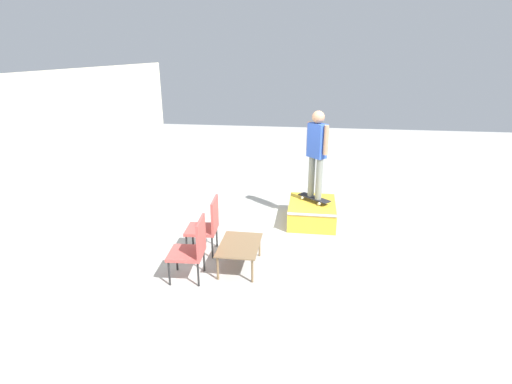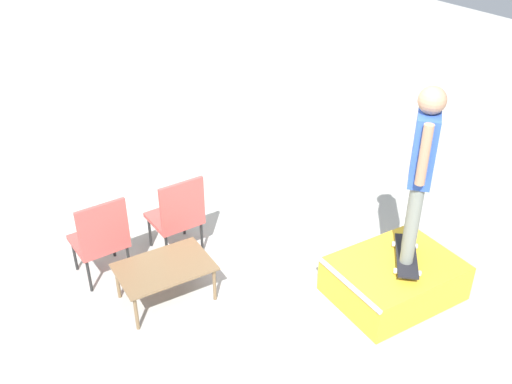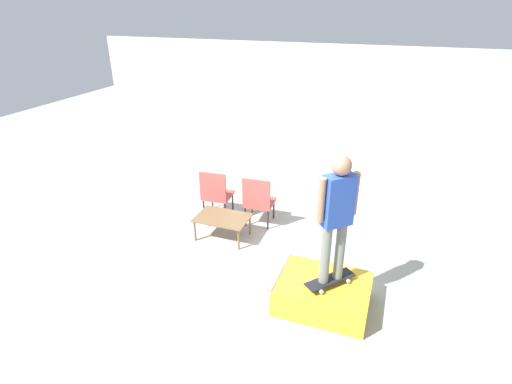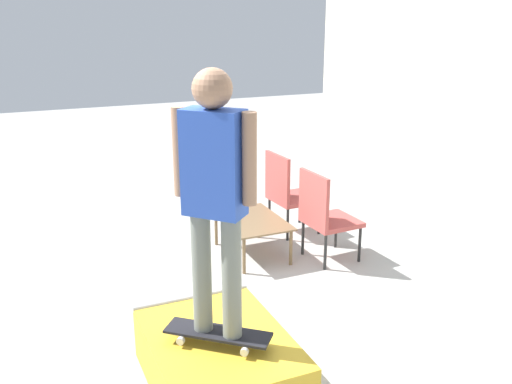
% 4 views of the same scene
% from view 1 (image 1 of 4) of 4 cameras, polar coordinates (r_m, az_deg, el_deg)
% --- Properties ---
extents(ground_plane, '(24.00, 24.00, 0.00)m').
position_cam_1_polar(ground_plane, '(7.39, 4.02, -7.36)').
color(ground_plane, '#A8A8A3').
extents(house_wall_back, '(12.00, 0.06, 3.00)m').
position_cam_1_polar(house_wall_back, '(8.41, -27.94, 4.62)').
color(house_wall_back, beige).
rests_on(house_wall_back, ground_plane).
extents(skate_ramp_box, '(1.28, 0.94, 0.43)m').
position_cam_1_polar(skate_ramp_box, '(8.30, 7.98, -2.89)').
color(skate_ramp_box, gold).
rests_on(skate_ramp_box, ground_plane).
extents(skateboard_on_ramp, '(0.63, 0.69, 0.07)m').
position_cam_1_polar(skateboard_on_ramp, '(8.28, 8.31, -0.85)').
color(skateboard_on_ramp, black).
rests_on(skateboard_on_ramp, skate_ramp_box).
extents(person_skater, '(0.44, 0.42, 1.77)m').
position_cam_1_polar(person_skater, '(7.98, 8.68, 6.30)').
color(person_skater, gray).
rests_on(person_skater, skateboard_on_ramp).
extents(coffee_table, '(0.93, 0.64, 0.41)m').
position_cam_1_polar(coffee_table, '(6.46, -2.35, -7.80)').
color(coffee_table, brown).
rests_on(coffee_table, ground_plane).
extents(patio_chair_left, '(0.56, 0.56, 0.99)m').
position_cam_1_polar(patio_chair_left, '(6.16, -9.06, -7.76)').
color(patio_chair_left, black).
rests_on(patio_chair_left, ground_plane).
extents(patio_chair_right, '(0.55, 0.55, 0.99)m').
position_cam_1_polar(patio_chair_right, '(6.91, -6.99, -4.52)').
color(patio_chair_right, black).
rests_on(patio_chair_right, ground_plane).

